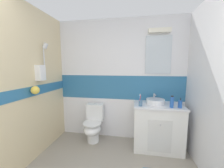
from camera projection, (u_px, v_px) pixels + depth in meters
wall_back_tiled at (120, 80)px, 2.81m from camera, size 3.20×0.20×2.50m
wall_left_shower_alcove at (12, 87)px, 1.83m from camera, size 0.25×3.48×2.50m
vanity_cabinet at (157, 126)px, 2.48m from camera, size 0.87×0.56×0.85m
sink_basin at (155, 101)px, 2.45m from camera, size 0.33×0.38×0.16m
toilet at (93, 124)px, 2.72m from camera, size 0.37×0.50×0.77m
toothbrush_cup at (140, 103)px, 2.31m from camera, size 0.07×0.07×0.21m
soap_dispenser at (180, 104)px, 2.20m from camera, size 0.06×0.06×0.17m
shampoo_bottle_tall at (172, 102)px, 2.21m from camera, size 0.06×0.06×0.21m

